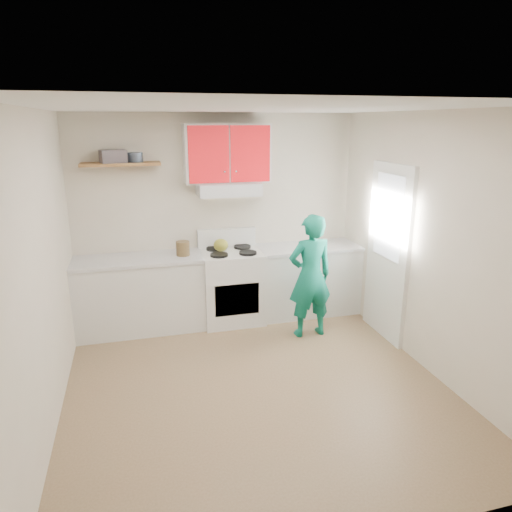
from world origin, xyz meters
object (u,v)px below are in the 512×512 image
object	(u,v)px
crock	(183,249)
stove	(232,286)
tin	(135,157)
kettle	(221,245)
person	(310,276)

from	to	relation	value
crock	stove	bearing A→B (deg)	0.48
tin	kettle	distance (m)	1.47
person	crock	bearing A→B (deg)	-27.70
crock	tin	bearing A→B (deg)	159.79
tin	crock	bearing A→B (deg)	-20.21
stove	tin	xyz separation A→B (m)	(-1.08, 0.17, 1.63)
kettle	crock	xyz separation A→B (m)	(-0.48, -0.07, -0.00)
kettle	crock	world-z (taller)	crock
tin	crock	world-z (taller)	tin
crock	person	bearing A→B (deg)	-25.00
kettle	crock	size ratio (longest dim) A/B	0.94
stove	tin	size ratio (longest dim) A/B	5.02
tin	person	size ratio (longest dim) A/B	0.12
stove	kettle	bearing A→B (deg)	148.82
kettle	crock	bearing A→B (deg)	-170.39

